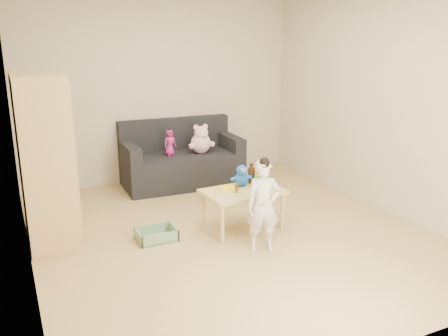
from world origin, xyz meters
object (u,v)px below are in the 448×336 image
play_table (243,210)px  wardrobe (45,159)px  sofa (182,169)px  toddler (263,207)px

play_table → wardrobe: bearing=161.5°
play_table → sofa: bearing=91.1°
sofa → play_table: size_ratio=1.91×
sofa → play_table: bearing=-87.0°
play_table → toddler: bearing=-96.1°
play_table → toddler: 0.59m
wardrobe → toddler: bearing=-32.4°
wardrobe → toddler: 2.24m
wardrobe → play_table: size_ratio=2.00×
sofa → toddler: size_ratio=1.82×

